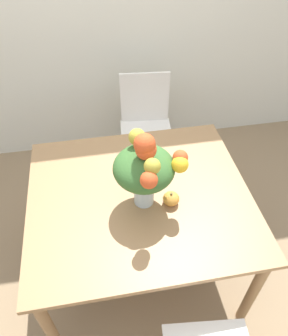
# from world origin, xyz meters

# --- Properties ---
(ground_plane) EXTENTS (12.00, 12.00, 0.00)m
(ground_plane) POSITION_xyz_m (0.00, 0.00, 0.00)
(ground_plane) COLOR #8E7556
(dining_table) EXTENTS (1.26, 1.12, 0.75)m
(dining_table) POSITION_xyz_m (0.00, 0.00, 0.66)
(dining_table) COLOR #9E754C
(dining_table) RESTS_ON ground_plane
(flower_vase) EXTENTS (0.38, 0.38, 0.49)m
(flower_vase) POSITION_xyz_m (0.02, -0.05, 1.01)
(flower_vase) COLOR silver
(flower_vase) RESTS_ON dining_table
(pumpkin) EXTENTS (0.09, 0.09, 0.08)m
(pumpkin) POSITION_xyz_m (0.16, -0.09, 0.78)
(pumpkin) COLOR gold
(pumpkin) RESTS_ON dining_table
(dining_chair_near_window) EXTENTS (0.46, 0.46, 0.91)m
(dining_chair_near_window) POSITION_xyz_m (0.21, 0.94, 0.48)
(dining_chair_near_window) COLOR white
(dining_chair_near_window) RESTS_ON ground_plane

